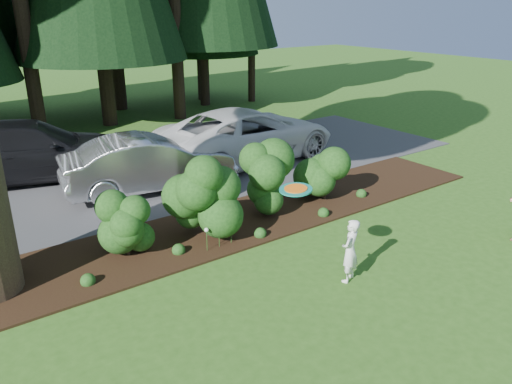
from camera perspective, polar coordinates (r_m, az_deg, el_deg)
The scene contains 10 objects.
ground at distance 9.19m, azimuth 5.55°, elevation -11.53°, with size 80.00×80.00×0.00m, color #2D5719.
mulch_bed at distance 11.50m, azimuth -5.17°, elevation -4.35°, with size 16.00×2.50×0.05m, color black.
driveway at distance 15.06m, azimuth -13.54°, elevation 1.33°, with size 22.00×6.00×0.03m, color #38383A.
shrub_row at distance 11.48m, azimuth -1.72°, elevation -0.06°, with size 6.53×1.60×1.61m.
lily_cluster at distance 10.50m, azimuth -4.27°, elevation -4.05°, with size 0.69×0.09×0.57m.
car_silver_wagon at distance 13.94m, azimuth -12.09°, elevation 3.25°, with size 1.62×4.64×1.53m, color silver.
car_white_suv at distance 16.26m, azimuth -1.07°, elevation 6.57°, with size 2.84×6.17×1.71m, color silver.
car_dark_suv at distance 15.91m, azimuth -24.36°, elevation 4.35°, with size 2.39×5.87×1.70m, color black.
child at distance 9.42m, azimuth 10.69°, elevation -6.62°, with size 0.45×0.30×1.24m, color white.
frisbee at distance 7.94m, azimuth 4.56°, elevation 0.32°, with size 0.53×0.53×0.08m.
Camera 1 is at (-5.23, -5.74, 4.92)m, focal length 35.00 mm.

